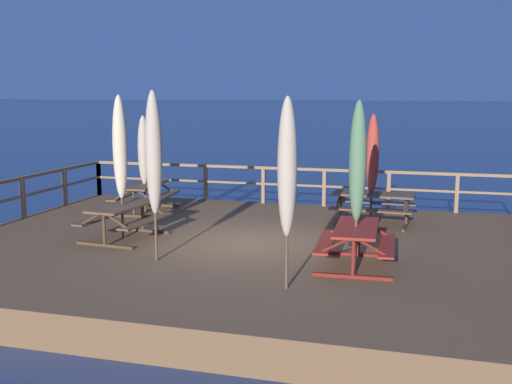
{
  "coord_description": "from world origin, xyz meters",
  "views": [
    {
      "loc": [
        3.66,
        -12.3,
        3.81
      ],
      "look_at": [
        0.0,
        0.73,
        1.6
      ],
      "focal_mm": 42.8,
      "sensor_mm": 36.0,
      "label": 1
    }
  ],
  "objects": [
    {
      "name": "picnic_table_back_right",
      "position": [
        2.47,
        -1.18,
        1.16
      ],
      "size": [
        1.48,
        1.94,
        0.78
      ],
      "color": "maroon",
      "rests_on": "wooden_deck"
    },
    {
      "name": "patio_umbrella_tall_mid_right",
      "position": [
        1.52,
        -2.83,
        2.62
      ],
      "size": [
        0.32,
        0.32,
        3.17
      ],
      "color": "#4C3828",
      "rests_on": "wooden_deck"
    },
    {
      "name": "patio_umbrella_short_mid",
      "position": [
        -2.8,
        -0.3,
        2.62
      ],
      "size": [
        0.32,
        0.32,
        3.17
      ],
      "color": "#4C3828",
      "rests_on": "wooden_deck"
    },
    {
      "name": "wooden_deck",
      "position": [
        0.0,
        0.0,
        0.3
      ],
      "size": [
        12.89,
        9.78,
        0.6
      ],
      "primitive_type": "cube",
      "color": "brown",
      "rests_on": "ground"
    },
    {
      "name": "picnic_table_mid_left",
      "position": [
        2.45,
        2.71,
        1.16
      ],
      "size": [
        2.05,
        1.52,
        0.78
      ],
      "color": "brown",
      "rests_on": "wooden_deck"
    },
    {
      "name": "patio_umbrella_tall_back_right",
      "position": [
        -1.28,
        -1.83,
        2.68
      ],
      "size": [
        0.32,
        0.32,
        3.27
      ],
      "color": "#4C3828",
      "rests_on": "wooden_deck"
    },
    {
      "name": "patio_umbrella_tall_front",
      "position": [
        -3.68,
        2.64,
        2.27
      ],
      "size": [
        0.32,
        0.32,
        2.62
      ],
      "color": "#4C3828",
      "rests_on": "wooden_deck"
    },
    {
      "name": "patio_umbrella_short_front",
      "position": [
        2.4,
        2.65,
        2.33
      ],
      "size": [
        0.32,
        0.32,
        2.71
      ],
      "color": "#4C3828",
      "rests_on": "wooden_deck"
    },
    {
      "name": "railing_waterside_far",
      "position": [
        -0.0,
        4.74,
        1.35
      ],
      "size": [
        12.69,
        0.1,
        1.09
      ],
      "color": "brown",
      "rests_on": "wooden_deck"
    },
    {
      "name": "ground_plane",
      "position": [
        0.0,
        0.0,
        0.0
      ],
      "size": [
        600.0,
        600.0,
        0.0
      ],
      "primitive_type": "plane",
      "color": "navy"
    },
    {
      "name": "picnic_table_mid_right",
      "position": [
        -2.73,
        -0.36,
        1.16
      ],
      "size": [
        1.57,
        2.01,
        0.78
      ],
      "color": "brown",
      "rests_on": "wooden_deck"
    },
    {
      "name": "patio_umbrella_short_back",
      "position": [
        2.47,
        -1.22,
        2.57
      ],
      "size": [
        0.32,
        0.32,
        3.09
      ],
      "color": "#4C3828",
      "rests_on": "wooden_deck"
    },
    {
      "name": "picnic_table_front_right",
      "position": [
        -3.69,
        2.65,
        1.16
      ],
      "size": [
        1.57,
        2.07,
        0.78
      ],
      "color": "brown",
      "rests_on": "wooden_deck"
    }
  ]
}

